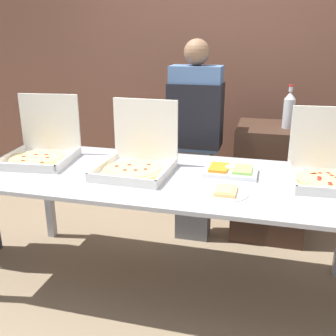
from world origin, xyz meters
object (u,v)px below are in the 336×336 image
at_px(pizza_box_near_right, 42,149).
at_px(person_server_vest, 195,133).
at_px(paper_plate_front_right, 226,192).
at_px(veggie_tray, 231,171).
at_px(pizza_box_far_left, 328,170).
at_px(pizza_box_far_right, 137,160).
at_px(soda_can_silver, 303,115).
at_px(soda_bottle, 289,110).

distance_m(pizza_box_near_right, person_server_vest, 1.19).
xyz_separation_m(paper_plate_front_right, veggie_tray, (-0.01, 0.33, 0.01)).
height_order(pizza_box_far_left, person_server_vest, person_server_vest).
xyz_separation_m(pizza_box_far_right, pizza_box_far_left, (1.18, 0.11, -0.00)).
height_order(veggie_tray, soda_can_silver, soda_can_silver).
height_order(pizza_box_near_right, soda_can_silver, pizza_box_near_right).
distance_m(pizza_box_near_right, soda_bottle, 1.92).
xyz_separation_m(pizza_box_far_left, veggie_tray, (-0.58, -0.02, -0.05)).
bearing_deg(person_server_vest, veggie_tray, 118.88).
xyz_separation_m(soda_bottle, person_server_vest, (-0.72, -0.20, -0.18)).
bearing_deg(soda_bottle, soda_can_silver, 63.21).
height_order(pizza_box_far_left, soda_bottle, soda_bottle).
height_order(paper_plate_front_right, soda_can_silver, soda_can_silver).
bearing_deg(paper_plate_front_right, soda_bottle, 73.51).
bearing_deg(pizza_box_near_right, person_server_vest, 28.34).
relative_size(soda_bottle, soda_can_silver, 2.78).
distance_m(paper_plate_front_right, veggie_tray, 0.33).
relative_size(pizza_box_near_right, soda_can_silver, 4.15).
xyz_separation_m(pizza_box_near_right, soda_can_silver, (1.82, 1.14, 0.12)).
height_order(soda_bottle, person_server_vest, person_server_vest).
bearing_deg(pizza_box_far_right, soda_bottle, 46.45).
relative_size(soda_can_silver, person_server_vest, 0.08).
bearing_deg(veggie_tray, pizza_box_far_left, 1.70).
bearing_deg(paper_plate_front_right, person_server_vest, 110.53).
bearing_deg(soda_bottle, pizza_box_far_left, -75.22).
height_order(pizza_box_far_left, soda_can_silver, pizza_box_far_left).
bearing_deg(paper_plate_front_right, veggie_tray, 91.52).
xyz_separation_m(pizza_box_near_right, paper_plate_front_right, (1.34, -0.30, -0.07)).
relative_size(pizza_box_far_right, pizza_box_near_right, 0.93).
distance_m(soda_bottle, person_server_vest, 0.77).
xyz_separation_m(veggie_tray, person_server_vest, (-0.36, 0.65, 0.08)).
relative_size(pizza_box_far_right, soda_bottle, 1.39).
height_order(pizza_box_near_right, veggie_tray, pizza_box_near_right).
bearing_deg(soda_can_silver, person_server_vest, -151.54).
xyz_separation_m(pizza_box_far_right, pizza_box_near_right, (-0.73, 0.06, -0.00)).
xyz_separation_m(pizza_box_far_right, soda_bottle, (0.96, 0.95, 0.21)).
distance_m(paper_plate_front_right, soda_bottle, 1.27).
relative_size(pizza_box_far_left, person_server_vest, 0.29).
relative_size(paper_plate_front_right, soda_can_silver, 2.07).
distance_m(paper_plate_front_right, soda_can_silver, 1.53).
relative_size(veggie_tray, soda_can_silver, 2.71).
bearing_deg(pizza_box_far_left, pizza_box_far_right, -178.48).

